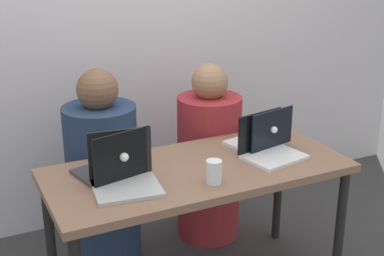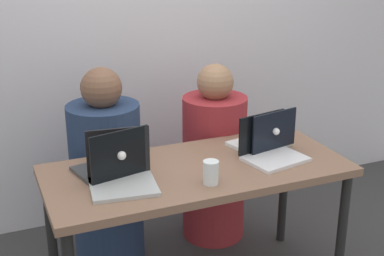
{
  "view_description": "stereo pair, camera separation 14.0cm",
  "coord_description": "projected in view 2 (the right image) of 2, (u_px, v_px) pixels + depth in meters",
  "views": [
    {
      "loc": [
        -1.07,
        -2.14,
        1.8
      ],
      "look_at": [
        0.0,
        0.07,
        0.91
      ],
      "focal_mm": 50.0,
      "sensor_mm": 36.0,
      "label": 1
    },
    {
      "loc": [
        -0.94,
        -2.19,
        1.8
      ],
      "look_at": [
        0.0,
        0.07,
        0.91
      ],
      "focal_mm": 50.0,
      "sensor_mm": 36.0,
      "label": 2
    }
  ],
  "objects": [
    {
      "name": "laptop_back_left",
      "position": [
        113.0,
        164.0,
        2.5
      ],
      "size": [
        0.34,
        0.32,
        0.24
      ],
      "rotation": [
        0.0,
        0.0,
        3.37
      ],
      "color": "#37383A",
      "rests_on": "desk"
    },
    {
      "name": "person_on_right",
      "position": [
        214.0,
        162.0,
        3.26
      ],
      "size": [
        0.45,
        0.45,
        1.1
      ],
      "rotation": [
        0.0,
        0.0,
        3.32
      ],
      "color": "maroon",
      "rests_on": "ground"
    },
    {
      "name": "laptop_front_left",
      "position": [
        122.0,
        174.0,
        2.41
      ],
      "size": [
        0.32,
        0.3,
        0.24
      ],
      "rotation": [
        0.0,
        0.0,
        -0.13
      ],
      "color": "#AFB3B6",
      "rests_on": "desk"
    },
    {
      "name": "person_on_left",
      "position": [
        107.0,
        178.0,
        3.01
      ],
      "size": [
        0.45,
        0.45,
        1.14
      ],
      "rotation": [
        0.0,
        0.0,
        3.27
      ],
      "color": "navy",
      "rests_on": "ground"
    },
    {
      "name": "laptop_front_right",
      "position": [
        270.0,
        149.0,
        2.69
      ],
      "size": [
        0.33,
        0.28,
        0.22
      ],
      "rotation": [
        0.0,
        0.0,
        0.19
      ],
      "color": "silver",
      "rests_on": "desk"
    },
    {
      "name": "water_glass_center",
      "position": [
        211.0,
        174.0,
        2.42
      ],
      "size": [
        0.07,
        0.07,
        0.11
      ],
      "color": "white",
      "rests_on": "desk"
    },
    {
      "name": "desk",
      "position": [
        197.0,
        181.0,
        2.63
      ],
      "size": [
        1.48,
        0.66,
        0.73
      ],
      "color": "#805D49",
      "rests_on": "ground"
    },
    {
      "name": "laptop_back_right",
      "position": [
        264.0,
        139.0,
        2.82
      ],
      "size": [
        0.33,
        0.29,
        0.22
      ],
      "rotation": [
        0.0,
        0.0,
        3.35
      ],
      "color": "silver",
      "rests_on": "desk"
    },
    {
      "name": "back_wall",
      "position": [
        130.0,
        17.0,
        3.34
      ],
      "size": [
        4.5,
        0.1,
        2.63
      ],
      "primitive_type": "cube",
      "color": "silver",
      "rests_on": "ground"
    }
  ]
}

